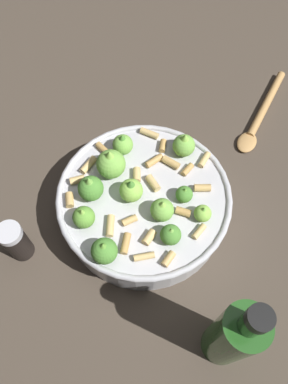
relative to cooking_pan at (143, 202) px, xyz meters
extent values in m
plane|color=#42382D|center=(0.00, 0.00, -0.04)|extent=(2.40, 2.40, 0.00)
cylinder|color=#B7B7BC|center=(0.00, 0.00, -0.01)|extent=(0.27, 0.27, 0.07)
torus|color=#B7B7BC|center=(0.00, 0.00, 0.02)|extent=(0.28, 0.28, 0.01)
sphere|color=#75B247|center=(0.09, 0.02, 0.04)|extent=(0.04, 0.04, 0.04)
cone|color=#4C8933|center=(0.09, 0.02, 0.06)|extent=(0.02, 0.02, 0.02)
sphere|color=#4C8933|center=(-0.08, -0.03, 0.04)|extent=(0.03, 0.03, 0.03)
cone|color=#75B247|center=(-0.08, -0.03, 0.05)|extent=(0.02, 0.02, 0.01)
sphere|color=#4C8933|center=(-0.01, -0.06, 0.04)|extent=(0.03, 0.03, 0.03)
cone|color=#609E38|center=(-0.01, -0.06, 0.05)|extent=(0.01, 0.01, 0.01)
sphere|color=#75B247|center=(0.05, 0.05, 0.05)|extent=(0.05, 0.05, 0.05)
cone|color=#8CC64C|center=(0.05, 0.05, 0.07)|extent=(0.02, 0.02, 0.02)
sphere|color=#75B247|center=(-0.04, -0.03, 0.04)|extent=(0.04, 0.04, 0.04)
cone|color=#8CC64C|center=(-0.04, -0.03, 0.06)|extent=(0.02, 0.02, 0.01)
sphere|color=#4C8933|center=(0.01, 0.08, 0.04)|extent=(0.04, 0.04, 0.04)
cone|color=#75B247|center=(0.01, 0.08, 0.07)|extent=(0.02, 0.02, 0.02)
sphere|color=#609E38|center=(-0.04, 0.09, 0.04)|extent=(0.03, 0.03, 0.03)
cone|color=#8CC64C|center=(-0.04, 0.09, 0.06)|extent=(0.01, 0.01, 0.02)
sphere|color=#8CC64C|center=(0.00, 0.02, 0.04)|extent=(0.04, 0.04, 0.04)
cone|color=#4C8933|center=(0.00, 0.02, 0.06)|extent=(0.02, 0.02, 0.02)
sphere|color=#8CC64C|center=(-0.05, -0.09, 0.04)|extent=(0.03, 0.03, 0.03)
cone|color=#75B247|center=(-0.05, -0.09, 0.05)|extent=(0.01, 0.01, 0.01)
sphere|color=#75B247|center=(0.08, -0.08, 0.04)|extent=(0.04, 0.04, 0.04)
cone|color=#8CC64C|center=(0.08, -0.08, 0.06)|extent=(0.02, 0.02, 0.02)
sphere|color=#4C8933|center=(-0.10, 0.07, 0.04)|extent=(0.04, 0.04, 0.04)
cone|color=#609E38|center=(-0.10, 0.07, 0.06)|extent=(0.02, 0.02, 0.01)
cylinder|color=tan|center=(0.05, -0.11, 0.03)|extent=(0.03, 0.03, 0.01)
cylinder|color=tan|center=(0.06, -0.03, 0.03)|extent=(0.03, 0.03, 0.01)
cylinder|color=tan|center=(0.12, -0.02, 0.03)|extent=(0.03, 0.03, 0.01)
cylinder|color=tan|center=(-0.05, 0.06, 0.03)|extent=(0.03, 0.02, 0.01)
cylinder|color=tan|center=(-0.10, 0.01, 0.03)|extent=(0.01, 0.03, 0.01)
cylinder|color=tan|center=(0.06, 0.08, 0.03)|extent=(0.03, 0.03, 0.01)
cylinder|color=tan|center=(0.00, 0.12, 0.03)|extent=(0.02, 0.01, 0.01)
cylinder|color=tan|center=(0.04, -0.08, 0.03)|extent=(0.02, 0.02, 0.01)
cylinder|color=tan|center=(0.00, -0.10, 0.03)|extent=(0.01, 0.03, 0.01)
cylinder|color=tan|center=(-0.08, 0.03, 0.03)|extent=(0.03, 0.02, 0.01)
cylinder|color=tan|center=(0.02, -0.02, 0.03)|extent=(0.03, 0.02, 0.01)
cylinder|color=tan|center=(-0.04, -0.06, 0.03)|extent=(0.02, 0.03, 0.01)
cylinder|color=tan|center=(0.05, -0.05, 0.03)|extent=(0.03, 0.03, 0.01)
cylinder|color=tan|center=(0.09, 0.06, 0.03)|extent=(0.03, 0.02, 0.01)
cylinder|color=tan|center=(-0.11, -0.03, 0.03)|extent=(0.03, 0.02, 0.01)
cylinder|color=tan|center=(-0.07, -0.08, 0.03)|extent=(0.03, 0.03, 0.01)
cylinder|color=tan|center=(0.04, 0.10, 0.03)|extent=(0.02, 0.03, 0.01)
cylinder|color=tan|center=(0.04, 0.01, 0.03)|extent=(0.03, 0.01, 0.01)
cylinder|color=tan|center=(0.09, -0.04, 0.03)|extent=(0.02, 0.02, 0.01)
cylinder|color=tan|center=(-0.04, 0.03, 0.03)|extent=(0.02, 0.03, 0.01)
cylinder|color=tan|center=(-0.08, 0.00, 0.03)|extent=(0.03, 0.02, 0.01)
cylinder|color=black|center=(-0.05, 0.21, -0.01)|extent=(0.04, 0.04, 0.07)
cylinder|color=silver|center=(-0.05, 0.21, 0.03)|extent=(0.04, 0.04, 0.01)
cylinder|color=#1E4C19|center=(-0.23, -0.09, 0.04)|extent=(0.06, 0.06, 0.17)
cylinder|color=#1E4C19|center=(-0.23, -0.09, 0.15)|extent=(0.03, 0.03, 0.04)
cylinder|color=black|center=(-0.23, -0.09, 0.17)|extent=(0.03, 0.03, 0.02)
cylinder|color=#B2844C|center=(0.22, -0.28, -0.04)|extent=(0.17, 0.12, 0.02)
ellipsoid|color=#B2844C|center=(0.13, -0.22, -0.04)|extent=(0.06, 0.06, 0.01)
camera|label=1|loc=(-0.28, 0.03, 0.55)|focal=34.48mm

